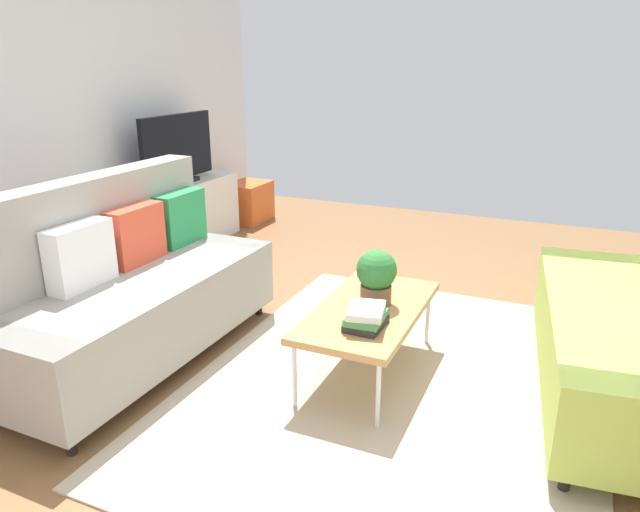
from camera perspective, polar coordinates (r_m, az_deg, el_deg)
ground_plane at (r=3.62m, az=4.79°, el=-10.48°), size 7.68×7.68×0.00m
wall_far at (r=4.86m, az=-28.55°, el=12.84°), size 6.40×0.12×2.90m
area_rug at (r=3.44m, az=7.55°, el=-12.17°), size 2.90×2.20×0.01m
couch_beige at (r=3.72m, az=-18.48°, el=-2.94°), size 1.91×0.86×1.10m
coffee_table at (r=3.36m, az=4.79°, el=-5.44°), size 1.10×0.56×0.42m
tv_console at (r=5.84m, az=-13.42°, el=3.91°), size 1.40×0.44×0.64m
tv at (r=5.71m, az=-13.74°, el=10.03°), size 1.00×0.20×0.64m
storage_trunk at (r=6.69m, az=-7.03°, el=5.26°), size 0.52×0.40×0.44m
potted_plant at (r=3.34m, az=5.53°, el=-1.90°), size 0.23×0.23×0.32m
table_book_0 at (r=3.10m, az=4.50°, el=-6.62°), size 0.25×0.19×0.04m
table_book_1 at (r=3.09m, az=4.52°, el=-5.98°), size 0.25×0.19×0.04m
table_book_2 at (r=3.07m, az=4.54°, el=-5.34°), size 0.27×0.22×0.04m
vase_0 at (r=5.35m, az=-17.92°, el=6.75°), size 0.13×0.13×0.19m
vase_1 at (r=5.49m, az=-16.57°, el=6.90°), size 0.11×0.11×0.14m
bottle_0 at (r=5.56m, az=-14.77°, el=7.33°), size 0.05×0.05×0.17m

